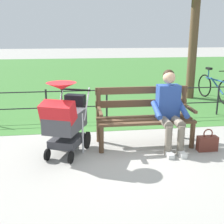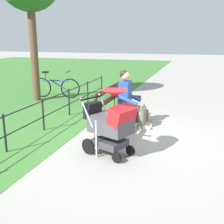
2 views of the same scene
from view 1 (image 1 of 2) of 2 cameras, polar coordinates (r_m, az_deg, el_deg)
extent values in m
plane|color=#9E9B93|center=(4.87, 1.24, -6.88)|extent=(60.00, 60.00, 0.00)
cube|color=#3D7533|center=(13.40, -4.70, 7.53)|extent=(40.00, 16.00, 0.01)
cube|color=brown|center=(4.98, 6.07, -0.99)|extent=(1.60, 0.11, 0.04)
cube|color=brown|center=(4.81, 6.56, -1.59)|extent=(1.60, 0.11, 0.04)
cube|color=brown|center=(4.64, 7.08, -2.24)|extent=(1.60, 0.11, 0.04)
cube|color=brown|center=(5.01, 5.88, 1.74)|extent=(1.60, 0.05, 0.12)
cube|color=brown|center=(4.96, 5.95, 4.32)|extent=(1.60, 0.05, 0.12)
cylinder|color=brown|center=(4.93, 15.55, -4.40)|extent=(0.08, 0.08, 0.45)
cylinder|color=brown|center=(5.28, 13.77, -0.10)|extent=(0.08, 0.08, 0.95)
cube|color=brown|center=(4.99, 15.02, 0.75)|extent=(0.05, 0.56, 0.04)
cylinder|color=brown|center=(4.58, -2.13, -5.38)|extent=(0.08, 0.08, 0.45)
cylinder|color=brown|center=(4.95, -2.67, -0.70)|extent=(0.08, 0.08, 0.95)
cube|color=brown|center=(4.64, -2.41, 0.17)|extent=(0.05, 0.56, 0.04)
cylinder|color=slate|center=(4.74, 12.75, -1.89)|extent=(0.14, 0.40, 0.14)
cylinder|color=slate|center=(4.68, 10.45, -1.99)|extent=(0.14, 0.40, 0.14)
cylinder|color=slate|center=(4.64, 13.41, -5.39)|extent=(0.11, 0.11, 0.47)
cylinder|color=slate|center=(4.57, 11.05, -5.55)|extent=(0.11, 0.11, 0.47)
cube|color=silver|center=(4.64, 13.60, -8.04)|extent=(0.10, 0.22, 0.07)
cube|color=silver|center=(4.58, 11.23, -8.24)|extent=(0.10, 0.22, 0.07)
cube|color=#284793|center=(4.84, 10.96, 2.00)|extent=(0.36, 0.22, 0.56)
cylinder|color=#284793|center=(4.82, 13.82, 0.57)|extent=(0.09, 0.43, 0.23)
cylinder|color=#284793|center=(4.68, 8.79, 0.41)|extent=(0.09, 0.43, 0.23)
sphere|color=tan|center=(4.76, 11.21, 6.69)|extent=(0.20, 0.20, 0.20)
sphere|color=black|center=(4.78, 11.11, 7.10)|extent=(0.19, 0.19, 0.19)
cylinder|color=black|center=(4.79, -4.90, -5.54)|extent=(0.14, 0.27, 0.28)
cylinder|color=black|center=(4.96, -9.93, -4.98)|extent=(0.14, 0.27, 0.28)
cylinder|color=black|center=(4.31, -8.11, -8.85)|extent=(0.10, 0.18, 0.18)
cylinder|color=black|center=(4.46, -12.66, -8.20)|extent=(0.10, 0.18, 0.18)
cube|color=#38383D|center=(4.58, -8.91, -5.60)|extent=(0.59, 0.64, 0.12)
cylinder|color=silver|center=(4.55, -5.80, -4.23)|extent=(0.03, 0.03, 0.65)
cylinder|color=silver|center=(4.73, -11.04, -3.69)|extent=(0.03, 0.03, 0.65)
cube|color=#47474C|center=(4.46, -9.19, -1.72)|extent=(0.69, 0.80, 0.28)
cube|color=red|center=(4.20, -10.63, -0.05)|extent=(0.56, 0.47, 0.33)
cylinder|color=black|center=(4.76, -7.26, 4.40)|extent=(0.49, 0.23, 0.03)
cylinder|color=silver|center=(4.63, -4.99, 1.62)|extent=(0.14, 0.28, 0.49)
cylinder|color=silver|center=(4.80, -10.17, 1.94)|extent=(0.14, 0.28, 0.49)
cone|color=red|center=(4.26, -9.95, 5.05)|extent=(0.58, 0.58, 0.10)
cylinder|color=black|center=(4.29, -9.84, 2.69)|extent=(0.01, 0.01, 0.30)
cube|color=black|center=(4.78, -7.26, 1.77)|extent=(0.36, 0.27, 0.28)
cube|color=brown|center=(4.93, 18.26, -5.92)|extent=(0.32, 0.14, 0.24)
torus|color=brown|center=(4.88, 18.43, -4.06)|extent=(0.16, 0.02, 0.16)
cylinder|color=black|center=(7.06, 20.15, 2.24)|extent=(0.04, 0.04, 0.70)
cylinder|color=black|center=(6.56, 10.17, 2.00)|extent=(0.04, 0.04, 0.70)
cylinder|color=black|center=(6.29, -1.05, 1.66)|extent=(0.04, 0.04, 0.70)
cylinder|color=black|center=(6.28, -12.78, 1.24)|extent=(0.04, 0.04, 0.70)
cylinder|color=black|center=(6.23, -1.06, 4.35)|extent=(7.71, 0.02, 0.02)
cylinder|color=black|center=(6.30, -1.04, 1.22)|extent=(7.71, 0.02, 0.02)
cylinder|color=brown|center=(8.55, 15.67, 12.51)|extent=(0.24, 0.24, 2.98)
torus|color=black|center=(8.97, 17.78, 4.98)|extent=(0.12, 0.66, 0.66)
cylinder|color=#1E4C8C|center=(8.52, 19.70, 6.00)|extent=(0.15, 0.90, 0.04)
cylinder|color=#1E4C8C|center=(8.46, 19.99, 4.88)|extent=(0.12, 0.63, 0.38)
cylinder|color=#1E4C8C|center=(8.79, 18.49, 7.04)|extent=(0.03, 0.03, 0.30)
cube|color=black|center=(8.77, 18.58, 8.14)|extent=(0.12, 0.21, 0.06)
camera|label=2|loc=(5.33, -65.94, 7.74)|focal=45.22mm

